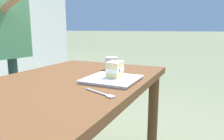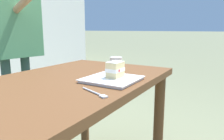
# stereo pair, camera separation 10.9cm
# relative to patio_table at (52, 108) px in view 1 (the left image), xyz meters

# --- Properties ---
(patio_table) EXTENTS (1.45, 0.78, 0.76)m
(patio_table) POSITION_rel_patio_table_xyz_m (0.00, 0.00, 0.00)
(patio_table) COLOR brown
(patio_table) RESTS_ON ground
(dessert_plate) EXTENTS (0.26, 0.26, 0.02)m
(dessert_plate) POSITION_rel_patio_table_xyz_m (-0.21, 0.22, 0.12)
(dessert_plate) COLOR white
(dessert_plate) RESTS_ON patio_table
(cake_slice) EXTENTS (0.09, 0.08, 0.08)m
(cake_slice) POSITION_rel_patio_table_xyz_m (-0.23, 0.23, 0.17)
(cake_slice) COLOR #EAD18C
(cake_slice) RESTS_ON dessert_plate
(dessert_fork) EXTENTS (0.08, 0.16, 0.01)m
(dessert_fork) POSITION_rel_patio_table_xyz_m (0.02, 0.28, 0.12)
(dessert_fork) COLOR silver
(dessert_fork) RESTS_ON patio_table
(coffee_cup) EXTENTS (0.08, 0.08, 0.08)m
(coffee_cup) POSITION_rel_patio_table_xyz_m (-0.47, 0.09, 0.15)
(coffee_cup) COLOR silver
(coffee_cup) RESTS_ON patio_table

